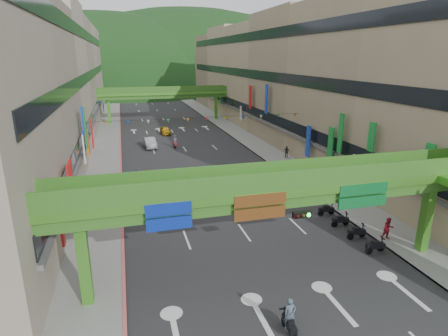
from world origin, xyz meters
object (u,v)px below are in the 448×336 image
object	(u,v)px
scooter_rider_mid	(206,190)
car_yellow	(165,131)
pedestrian_red	(388,230)
overpass_near	(297,199)
car_silver	(150,143)
scooter_rider_near	(290,318)

from	to	relation	value
scooter_rider_mid	car_yellow	bearing A→B (deg)	90.11
pedestrian_red	overpass_near	bearing A→B (deg)	-157.63
car_silver	pedestrian_red	bearing A→B (deg)	-70.60
scooter_rider_mid	pedestrian_red	distance (m)	15.80
scooter_rider_near	car_silver	xyz separation A→B (m)	(-3.52, 41.34, -0.15)
scooter_rider_near	car_yellow	xyz separation A→B (m)	(-0.15, 50.74, -0.25)
overpass_near	car_yellow	size ratio (longest dim) A/B	7.36
car_silver	pedestrian_red	world-z (taller)	pedestrian_red
car_yellow	pedestrian_red	distance (m)	45.16
scooter_rider_near	car_silver	size ratio (longest dim) A/B	0.43
scooter_rider_near	car_silver	distance (m)	41.49
scooter_rider_mid	car_silver	bearing A→B (deg)	98.40
car_yellow	overpass_near	bearing A→B (deg)	-90.80
overpass_near	car_silver	size ratio (longest dim) A/B	6.16
scooter_rider_mid	car_silver	xyz separation A→B (m)	(-3.43, 23.19, -0.41)
overpass_near	pedestrian_red	world-z (taller)	overpass_near
overpass_near	car_silver	distance (m)	37.67
scooter_rider_near	pedestrian_red	distance (m)	13.11
scooter_rider_near	pedestrian_red	size ratio (longest dim) A/B	1.16
pedestrian_red	scooter_rider_near	bearing A→B (deg)	-141.83
overpass_near	car_yellow	world-z (taller)	overpass_near
scooter_rider_near	car_silver	world-z (taller)	scooter_rider_near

